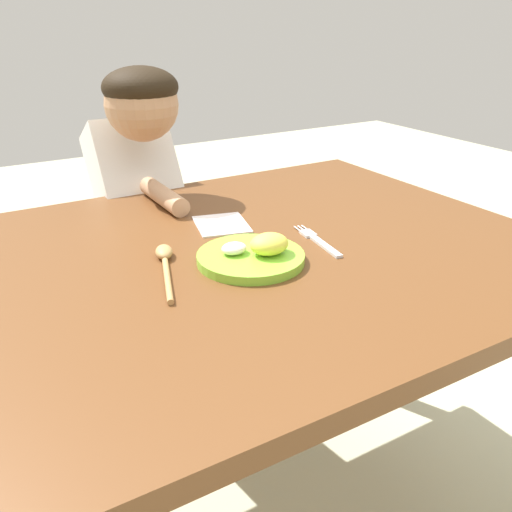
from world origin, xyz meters
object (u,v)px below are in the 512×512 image
at_px(fork, 318,241).
at_px(plate, 254,255).
at_px(spoon, 165,261).
at_px(person, 140,235).

bearing_deg(fork, plate, 103.99).
height_order(fork, spoon, spoon).
distance_m(spoon, person, 0.58).
height_order(plate, person, person).
distance_m(fork, spoon, 0.32).
xyz_separation_m(plate, fork, (0.16, 0.02, -0.01)).
height_order(spoon, person, person).
xyz_separation_m(spoon, person, (0.13, 0.54, -0.16)).
relative_size(plate, fork, 1.13).
relative_size(fork, spoon, 0.82).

